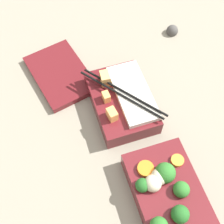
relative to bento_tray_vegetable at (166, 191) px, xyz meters
The scene contains 5 objects.
ground_plane 0.12m from the bento_tray_vegetable, ahead, with size 3.00×3.00×0.00m, color gray.
bento_tray_vegetable is the anchor object (origin of this frame).
bento_tray_rice 0.22m from the bento_tray_vegetable, ahead, with size 0.18×0.14×0.07m.
bento_lid 0.37m from the bento_tray_vegetable, 19.85° to the left, with size 0.18×0.12×0.02m, color maroon.
pebble_2 0.44m from the bento_tray_vegetable, 25.61° to the right, with size 0.03×0.03×0.03m, color #474442.
Camera 1 is at (-0.25, 0.14, 0.61)m, focal length 50.00 mm.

